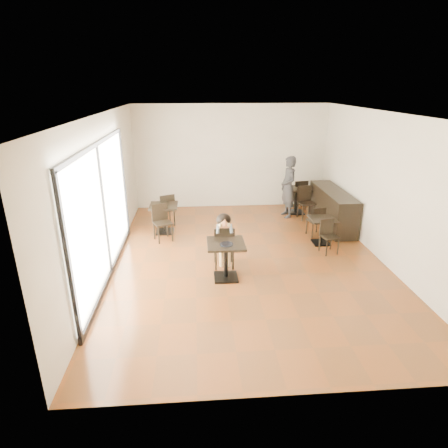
{
  "coord_description": "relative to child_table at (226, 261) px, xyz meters",
  "views": [
    {
      "loc": [
        -1.11,
        -7.64,
        3.75
      ],
      "look_at": [
        -0.56,
        -0.35,
        1.0
      ],
      "focal_mm": 30.0,
      "sensor_mm": 36.0,
      "label": 1
    }
  ],
  "objects": [
    {
      "name": "child_table",
      "position": [
        0.0,
        0.0,
        0.0
      ],
      "size": [
        0.75,
        0.75,
        0.79
      ],
      "primitive_type": null,
      "color": "black",
      "rests_on": "floor"
    },
    {
      "name": "wall_back",
      "position": [
        0.56,
        4.85,
        1.2
      ],
      "size": [
        6.0,
        0.01,
        3.2
      ],
      "primitive_type": "cube",
      "color": "silver",
      "rests_on": "floor"
    },
    {
      "name": "cafe_table_mid",
      "position": [
        2.51,
        1.6,
        -0.06
      ],
      "size": [
        0.75,
        0.75,
        0.66
      ],
      "primitive_type": null,
      "rotation": [
        0.0,
        0.0,
        0.23
      ],
      "color": "black",
      "rests_on": "floor"
    },
    {
      "name": "chair_back_a",
      "position": [
        2.64,
        4.35,
        0.08
      ],
      "size": [
        0.49,
        0.49,
        0.95
      ],
      "primitive_type": null,
      "rotation": [
        0.0,
        0.0,
        3.29
      ],
      "color": "black",
      "rests_on": "floor"
    },
    {
      "name": "chair_left_a",
      "position": [
        -1.43,
        3.2,
        0.07
      ],
      "size": [
        0.55,
        0.55,
        0.92
      ],
      "primitive_type": null,
      "rotation": [
        0.0,
        0.0,
        3.56
      ],
      "color": "black",
      "rests_on": "floor"
    },
    {
      "name": "child_chair",
      "position": [
        0.0,
        0.55,
        0.08
      ],
      "size": [
        0.43,
        0.43,
        0.95
      ],
      "primitive_type": null,
      "rotation": [
        0.0,
        0.0,
        3.14
      ],
      "color": "black",
      "rests_on": "floor"
    },
    {
      "name": "chair_mid_a",
      "position": [
        2.51,
        2.15,
        0.0
      ],
      "size": [
        0.43,
        0.43,
        0.8
      ],
      "primitive_type": null,
      "rotation": [
        0.0,
        0.0,
        3.37
      ],
      "color": "black",
      "rests_on": "floor"
    },
    {
      "name": "service_counter",
      "position": [
        3.21,
        2.85,
        0.1
      ],
      "size": [
        0.6,
        2.4,
        1.0
      ],
      "primitive_type": "cube",
      "color": "black",
      "rests_on": "floor"
    },
    {
      "name": "chair_mid_b",
      "position": [
        2.51,
        1.05,
        0.0
      ],
      "size": [
        0.43,
        0.43,
        0.8
      ],
      "primitive_type": null,
      "rotation": [
        0.0,
        0.0,
        0.23
      ],
      "color": "black",
      "rests_on": "floor"
    },
    {
      "name": "cafe_table_left",
      "position": [
        -1.43,
        2.65,
        -0.01
      ],
      "size": [
        0.96,
        0.96,
        0.77
      ],
      "primitive_type": null,
      "rotation": [
        0.0,
        0.0,
        0.42
      ],
      "color": "black",
      "rests_on": "floor"
    },
    {
      "name": "pizza_slice",
      "position": [
        0.0,
        0.36,
        0.64
      ],
      "size": [
        0.28,
        0.21,
        0.06
      ],
      "primitive_type": null,
      "color": "tan",
      "rests_on": "child"
    },
    {
      "name": "wall_front",
      "position": [
        0.56,
        -3.15,
        1.2
      ],
      "size": [
        6.0,
        0.01,
        3.2
      ],
      "primitive_type": "cube",
      "color": "silver",
      "rests_on": "floor"
    },
    {
      "name": "chair_left_b",
      "position": [
        -1.43,
        2.1,
        0.07
      ],
      "size": [
        0.55,
        0.55,
        0.92
      ],
      "primitive_type": null,
      "rotation": [
        0.0,
        0.0,
        0.42
      ],
      "color": "black",
      "rests_on": "floor"
    },
    {
      "name": "adult_patron",
      "position": [
        2.13,
        3.68,
        0.51
      ],
      "size": [
        0.52,
        0.72,
        1.81
      ],
      "primitive_type": "imported",
      "rotation": [
        0.0,
        0.0,
        -1.43
      ],
      "color": "#313135",
      "rests_on": "floor"
    },
    {
      "name": "wall_left",
      "position": [
        -2.44,
        0.85,
        1.2
      ],
      "size": [
        0.01,
        8.0,
        3.2
      ],
      "primitive_type": "cube",
      "color": "silver",
      "rests_on": "floor"
    },
    {
      "name": "storefront_window",
      "position": [
        -2.41,
        0.35,
        1.0
      ],
      "size": [
        0.04,
        4.5,
        2.6
      ],
      "primitive_type": "cube",
      "color": "white",
      "rests_on": "floor"
    },
    {
      "name": "floor",
      "position": [
        0.56,
        0.85,
        -0.4
      ],
      "size": [
        6.0,
        8.0,
        0.01
      ],
      "primitive_type": "cube",
      "color": "brown",
      "rests_on": "ground"
    },
    {
      "name": "wall_right",
      "position": [
        3.56,
        0.85,
        1.2
      ],
      "size": [
        0.01,
        8.0,
        3.2
      ],
      "primitive_type": "cube",
      "color": "silver",
      "rests_on": "floor"
    },
    {
      "name": "plate",
      "position": [
        0.0,
        -0.1,
        0.4
      ],
      "size": [
        0.27,
        0.27,
        0.02
      ],
      "primitive_type": "cylinder",
      "color": "black",
      "rests_on": "child_table"
    },
    {
      "name": "cafe_table_back",
      "position": [
        2.48,
        3.98,
        0.0
      ],
      "size": [
        0.85,
        0.85,
        0.79
      ],
      "primitive_type": null,
      "rotation": [
        0.0,
        0.0,
        0.14
      ],
      "color": "black",
      "rests_on": "floor"
    },
    {
      "name": "child",
      "position": [
        0.0,
        0.55,
        0.2
      ],
      "size": [
        0.43,
        0.6,
        1.2
      ],
      "primitive_type": null,
      "color": "gray",
      "rests_on": "child_chair"
    },
    {
      "name": "ceiling",
      "position": [
        0.56,
        0.85,
        2.8
      ],
      "size": [
        6.0,
        8.0,
        0.01
      ],
      "primitive_type": "cube",
      "color": "white",
      "rests_on": "floor"
    },
    {
      "name": "chair_back_b",
      "position": [
        2.64,
        3.43,
        0.08
      ],
      "size": [
        0.49,
        0.49,
        0.95
      ],
      "primitive_type": null,
      "rotation": [
        0.0,
        0.0,
        0.14
      ],
      "color": "black",
      "rests_on": "floor"
    }
  ]
}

